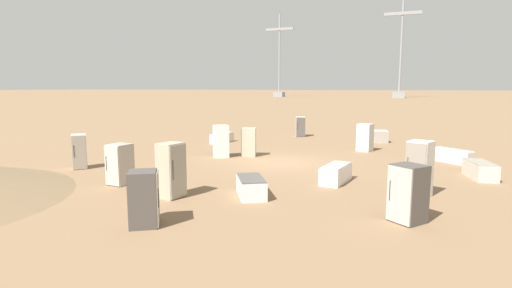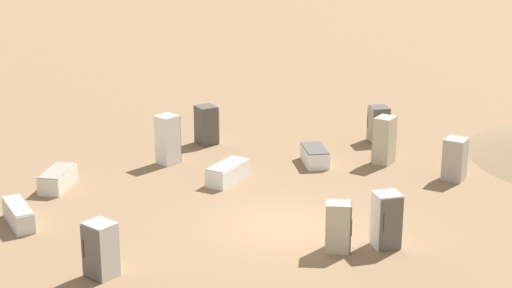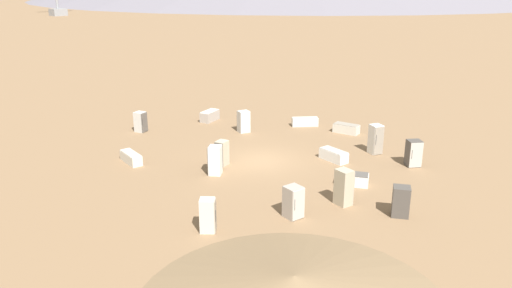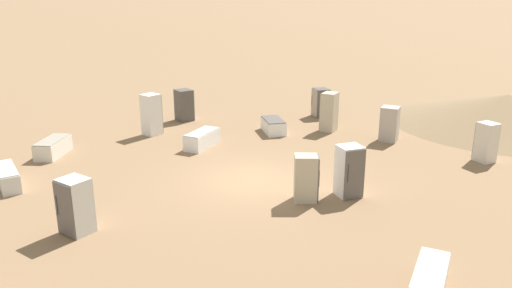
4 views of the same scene
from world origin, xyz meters
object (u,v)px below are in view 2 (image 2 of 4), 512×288
object	(u,v)px
discarded_fridge_2	(387,220)
discarded_fridge_14	(168,139)
discarded_fridge_0	(455,159)
discarded_fridge_13	(384,140)
discarded_fridge_9	(378,124)
discarded_fridge_4	(18,215)
discarded_fridge_15	(228,173)
discarded_fridge_6	(58,179)
discarded_fridge_1	(338,227)
discarded_fridge_5	(315,156)
discarded_fridge_3	(207,125)
discarded_fridge_12	(100,250)

from	to	relation	value
discarded_fridge_2	discarded_fridge_14	xyz separation A→B (m)	(9.22, -4.24, 0.10)
discarded_fridge_0	discarded_fridge_13	distance (m)	2.82
discarded_fridge_9	discarded_fridge_13	size ratio (longest dim) A/B	0.81
discarded_fridge_4	discarded_fridge_15	xyz separation A→B (m)	(-4.33, -5.88, 0.01)
discarded_fridge_2	discarded_fridge_15	world-z (taller)	discarded_fridge_2
discarded_fridge_6	discarded_fridge_1	bearing A→B (deg)	-19.71
discarded_fridge_2	discarded_fridge_13	size ratio (longest dim) A/B	0.92
discarded_fridge_5	discarded_fridge_4	bearing A→B (deg)	22.54
discarded_fridge_15	discarded_fridge_5	bearing A→B (deg)	-119.23
discarded_fridge_3	discarded_fridge_15	world-z (taller)	discarded_fridge_3
discarded_fridge_1	discarded_fridge_15	distance (m)	6.60
discarded_fridge_5	discarded_fridge_15	xyz separation A→B (m)	(2.19, 2.94, 0.02)
discarded_fridge_1	discarded_fridge_14	distance (m)	9.48
discarded_fridge_2	discarded_fridge_12	world-z (taller)	discarded_fridge_2
discarded_fridge_4	discarded_fridge_13	xyz separation A→B (m)	(-8.84, -9.87, 0.56)
discarded_fridge_3	discarded_fridge_5	distance (m)	4.83
discarded_fridge_0	discarded_fridge_12	world-z (taller)	discarded_fridge_12
discarded_fridge_6	discarded_fridge_13	world-z (taller)	discarded_fridge_13
discarded_fridge_4	discarded_fridge_0	bearing A→B (deg)	167.80
discarded_fridge_3	discarded_fridge_6	world-z (taller)	discarded_fridge_3
discarded_fridge_1	discarded_fridge_14	world-z (taller)	discarded_fridge_14
discarded_fridge_1	discarded_fridge_9	world-z (taller)	discarded_fridge_1
discarded_fridge_12	discarded_fridge_13	distance (m)	12.78
discarded_fridge_14	discarded_fridge_3	bearing A→B (deg)	106.17
discarded_fridge_9	discarded_fridge_12	distance (m)	14.92
discarded_fridge_4	discarded_fridge_5	world-z (taller)	discarded_fridge_4
discarded_fridge_3	discarded_fridge_13	distance (m)	7.06
discarded_fridge_0	discarded_fridge_6	distance (m)	13.67
discarded_fridge_14	discarded_fridge_9	bearing A→B (deg)	62.46
discarded_fridge_5	discarded_fridge_13	xyz separation A→B (m)	(-2.31, -1.05, 0.57)
discarded_fridge_0	discarded_fridge_12	xyz separation A→B (m)	(7.35, 11.14, 0.02)
discarded_fridge_0	discarded_fridge_6	world-z (taller)	discarded_fridge_0
discarded_fridge_5	discarded_fridge_9	bearing A→B (deg)	-143.16
discarded_fridge_4	discarded_fridge_12	bearing A→B (deg)	103.63
discarded_fridge_6	discarded_fridge_14	bearing A→B (deg)	46.56
discarded_fridge_0	discarded_fridge_1	world-z (taller)	discarded_fridge_0
discarded_fridge_0	discarded_fridge_13	xyz separation A→B (m)	(2.71, -0.78, 0.14)
discarded_fridge_13	discarded_fridge_15	xyz separation A→B (m)	(4.51, 3.99, -0.55)
discarded_fridge_5	discarded_fridge_14	bearing A→B (deg)	-9.89
discarded_fridge_2	discarded_fridge_3	world-z (taller)	discarded_fridge_2
discarded_fridge_0	discarded_fridge_2	xyz separation A→B (m)	(0.84, 6.45, 0.07)
discarded_fridge_1	discarded_fridge_14	bearing A→B (deg)	-138.93
discarded_fridge_6	discarded_fridge_12	world-z (taller)	discarded_fridge_12
discarded_fridge_0	discarded_fridge_15	bearing A→B (deg)	-148.30
discarded_fridge_2	discarded_fridge_12	size ratio (longest dim) A/B	1.07
discarded_fridge_6	discarded_fridge_5	bearing A→B (deg)	25.47
discarded_fridge_2	discarded_fridge_1	bearing A→B (deg)	-3.75
discarded_fridge_15	discarded_fridge_6	bearing A→B (deg)	35.98
discarded_fridge_5	discarded_fridge_15	world-z (taller)	discarded_fridge_15
discarded_fridge_2	discarded_fridge_12	xyz separation A→B (m)	(6.51, 4.69, -0.05)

